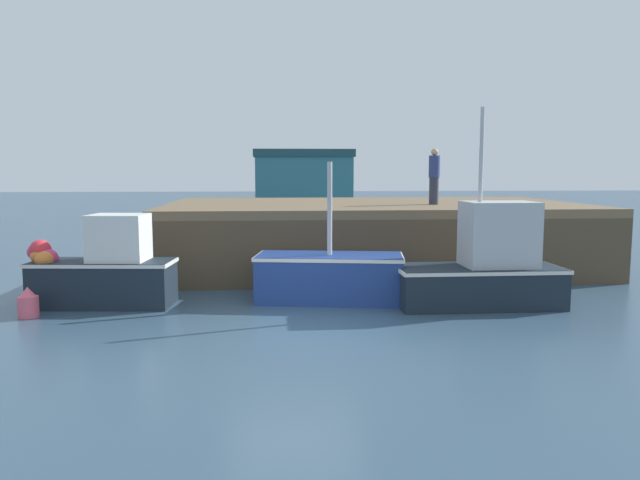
# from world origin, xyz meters

# --- Properties ---
(ground) EXTENTS (120.00, 160.00, 0.10)m
(ground) POSITION_xyz_m (0.00, 0.00, -0.05)
(ground) COLOR #334C60
(pier) EXTENTS (13.17, 7.70, 2.08)m
(pier) POSITION_xyz_m (2.84, 7.33, 1.72)
(pier) COLOR brown
(pier) RESTS_ON ground
(fishing_boat_near_left) EXTENTS (3.39, 1.50, 2.13)m
(fishing_boat_near_left) POSITION_xyz_m (-4.30, 2.59, 0.84)
(fishing_boat_near_left) COLOR #19232D
(fishing_boat_near_left) RESTS_ON ground
(fishing_boat_near_right) EXTENTS (3.68, 1.97, 3.33)m
(fishing_boat_near_right) POSITION_xyz_m (0.96, 2.69, 0.61)
(fishing_boat_near_right) COLOR navy
(fishing_boat_near_right) RESTS_ON ground
(fishing_boat_mid) EXTENTS (3.80, 1.59, 4.54)m
(fishing_boat_mid) POSITION_xyz_m (4.48, 1.90, 0.88)
(fishing_boat_mid) COLOR #19232D
(fishing_boat_mid) RESTS_ON ground
(rowboat) EXTENTS (2.12, 1.36, 0.39)m
(rowboat) POSITION_xyz_m (4.50, 3.03, 0.18)
(rowboat) COLOR white
(rowboat) RESTS_ON ground
(dockworker) EXTENTS (0.34, 0.34, 1.72)m
(dockworker) POSITION_xyz_m (4.60, 6.84, 2.95)
(dockworker) COLOR #2D3342
(dockworker) RESTS_ON pier
(warehouse) EXTENTS (6.63, 4.83, 4.52)m
(warehouse) POSITION_xyz_m (1.66, 29.67, 2.28)
(warehouse) COLOR #2D6B7A
(warehouse) RESTS_ON ground
(mooring_buoy_foreground) EXTENTS (0.42, 0.42, 0.66)m
(mooring_buoy_foreground) POSITION_xyz_m (-5.61, 1.57, 0.30)
(mooring_buoy_foreground) COLOR #EA5B70
(mooring_buoy_foreground) RESTS_ON ground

